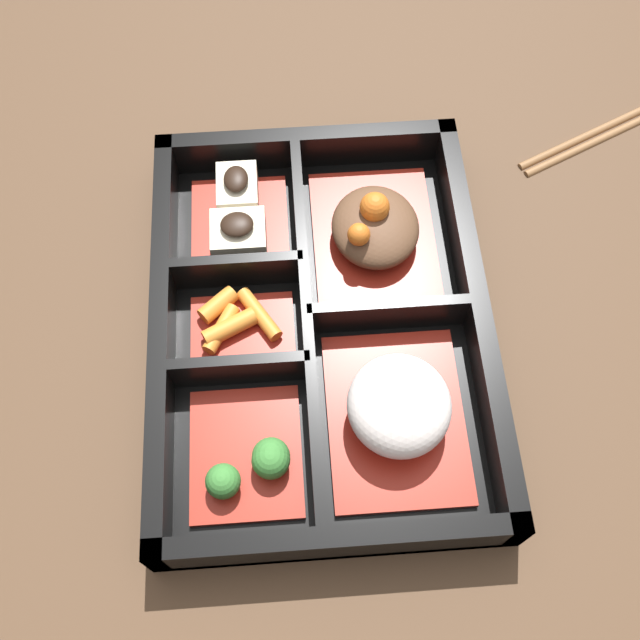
% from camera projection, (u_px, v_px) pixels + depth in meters
% --- Properties ---
extents(ground_plane, '(3.00, 3.00, 0.00)m').
position_uv_depth(ground_plane, '(320.00, 334.00, 0.58)').
color(ground_plane, '#4C3523').
extents(bento_base, '(0.34, 0.25, 0.01)m').
position_uv_depth(bento_base, '(320.00, 332.00, 0.58)').
color(bento_base, black).
rests_on(bento_base, ground_plane).
extents(bento_rim, '(0.34, 0.25, 0.05)m').
position_uv_depth(bento_rim, '(316.00, 321.00, 0.56)').
color(bento_rim, black).
rests_on(bento_rim, ground_plane).
extents(bowl_stew, '(0.13, 0.10, 0.05)m').
position_uv_depth(bowl_stew, '(374.00, 229.00, 0.59)').
color(bowl_stew, maroon).
rests_on(bowl_stew, bento_base).
extents(bowl_rice, '(0.13, 0.10, 0.05)m').
position_uv_depth(bowl_rice, '(398.00, 408.00, 0.52)').
color(bowl_rice, maroon).
rests_on(bowl_rice, bento_base).
extents(bowl_tofu, '(0.09, 0.08, 0.04)m').
position_uv_depth(bowl_tofu, '(239.00, 217.00, 0.60)').
color(bowl_tofu, maroon).
rests_on(bowl_tofu, bento_base).
extents(bowl_carrots, '(0.06, 0.08, 0.02)m').
position_uv_depth(bowl_carrots, '(238.00, 322.00, 0.57)').
color(bowl_carrots, maroon).
rests_on(bowl_carrots, bento_base).
extents(bowl_greens, '(0.10, 0.08, 0.03)m').
position_uv_depth(bowl_greens, '(253.00, 460.00, 0.52)').
color(bowl_greens, maroon).
rests_on(bowl_greens, bento_base).
extents(chopsticks, '(0.10, 0.20, 0.01)m').
position_uv_depth(chopsticks, '(619.00, 124.00, 0.67)').
color(chopsticks, brown).
rests_on(chopsticks, ground_plane).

